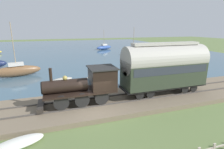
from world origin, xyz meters
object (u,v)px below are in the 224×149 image
object	(u,v)px
sailboat_blue	(104,47)
sailboat_brown	(17,71)
passenger_coach	(164,66)
steam_locomotive	(88,83)
rowboat_near_shore	(61,80)
beached_dinghy	(18,143)
rowboat_mid_harbor	(153,68)
sailboat_red	(133,52)
rowboat_far_out	(96,79)

from	to	relation	value
sailboat_blue	sailboat_brown	distance (m)	32.99
passenger_coach	sailboat_brown	size ratio (longest dim) A/B	1.13
steam_locomotive	sailboat_brown	size ratio (longest dim) A/B	0.87
passenger_coach	rowboat_near_shore	xyz separation A→B (m)	(7.98, 9.08, -2.80)
sailboat_blue	beached_dinghy	distance (m)	46.14
sailboat_blue	sailboat_brown	bearing A→B (deg)	112.49
rowboat_near_shore	beached_dinghy	xyz separation A→B (m)	(-11.76, 2.90, -0.06)
passenger_coach	sailboat_blue	xyz separation A→B (m)	(39.04, -5.18, -2.40)
rowboat_mid_harbor	beached_dinghy	distance (m)	22.06
steam_locomotive	sailboat_brown	bearing A→B (deg)	30.55
sailboat_red	rowboat_far_out	bearing A→B (deg)	146.66
rowboat_mid_harbor	rowboat_far_out	size ratio (longest dim) A/B	0.91
beached_dinghy	sailboat_red	bearing A→B (deg)	-35.16
rowboat_far_out	beached_dinghy	distance (m)	13.39
rowboat_near_shore	rowboat_far_out	xyz separation A→B (m)	(-0.49, -4.32, -0.06)
beached_dinghy	rowboat_near_shore	bearing A→B (deg)	-13.85
sailboat_blue	sailboat_brown	world-z (taller)	sailboat_brown
beached_dinghy	sailboat_blue	bearing A→B (deg)	-21.84
rowboat_near_shore	rowboat_far_out	bearing A→B (deg)	-119.98
rowboat_mid_harbor	rowboat_far_out	world-z (taller)	rowboat_mid_harbor
sailboat_blue	sailboat_red	bearing A→B (deg)	167.24
rowboat_far_out	sailboat_blue	bearing A→B (deg)	18.44
sailboat_red	sailboat_brown	distance (m)	27.54
steam_locomotive	passenger_coach	distance (m)	7.26
rowboat_far_out	rowboat_mid_harbor	bearing A→B (deg)	-38.60
steam_locomotive	beached_dinghy	bearing A→B (deg)	128.37
steam_locomotive	rowboat_near_shore	world-z (taller)	steam_locomotive
rowboat_mid_harbor	rowboat_near_shore	bearing A→B (deg)	101.19
rowboat_mid_harbor	steam_locomotive	bearing A→B (deg)	131.99
sailboat_brown	rowboat_near_shore	bearing A→B (deg)	-143.41
passenger_coach	sailboat_red	bearing A→B (deg)	-19.31
rowboat_near_shore	rowboat_far_out	size ratio (longest dim) A/B	1.04
sailboat_blue	beached_dinghy	xyz separation A→B (m)	(-42.82, 17.17, -0.46)
beached_dinghy	rowboat_mid_harbor	bearing A→B (deg)	-50.63
passenger_coach	beached_dinghy	xyz separation A→B (m)	(-3.78, 11.98, -2.86)
steam_locomotive	sailboat_blue	world-z (taller)	sailboat_blue
sailboat_blue	rowboat_near_shore	world-z (taller)	sailboat_blue
steam_locomotive	rowboat_near_shore	xyz separation A→B (m)	(7.98, 1.88, -1.89)
sailboat_brown	rowboat_mid_harbor	bearing A→B (deg)	-110.53
sailboat_brown	beached_dinghy	distance (m)	16.75
sailboat_blue	rowboat_mid_harbor	xyz separation A→B (m)	(-28.83, 0.11, -0.41)
sailboat_red	sailboat_brown	world-z (taller)	sailboat_brown
passenger_coach	sailboat_blue	distance (m)	39.46
passenger_coach	rowboat_mid_harbor	size ratio (longest dim) A/B	3.08
steam_locomotive	rowboat_mid_harbor	world-z (taller)	steam_locomotive
sailboat_brown	beached_dinghy	xyz separation A→B (m)	(-16.52, -2.74, -0.59)
steam_locomotive	sailboat_blue	distance (m)	40.99
sailboat_blue	sailboat_brown	xyz separation A→B (m)	(-26.31, 19.91, 0.13)
passenger_coach	sailboat_red	xyz separation A→B (m)	(26.33, -9.23, -2.52)
sailboat_brown	beached_dinghy	bearing A→B (deg)	176.15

